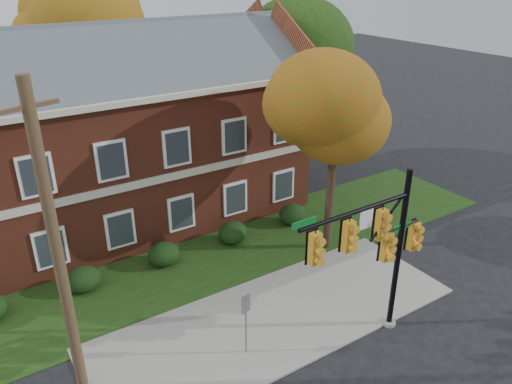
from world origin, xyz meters
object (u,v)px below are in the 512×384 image
hedge_right (233,233)px  sign_post (246,314)px  tree_far_rear (84,24)px  utility_pole (58,255)px  hedge_far_right (292,214)px  hedge_left (83,279)px  tree_right_rear (293,38)px  traffic_signal (378,243)px  hedge_center (164,254)px  tree_near_right (342,108)px  apartment_building (113,126)px

hedge_right → sign_post: 7.53m
hedge_right → tree_far_rear: (-2.16, 13.09, 8.32)m
utility_pole → hedge_far_right: bearing=5.9°
hedge_far_right → tree_far_rear: tree_far_rear is taller
hedge_left → tree_right_rear: size_ratio=0.13×
tree_right_rear → traffic_signal: tree_right_rear is taller
tree_far_rear → utility_pole: bearing=-109.0°
hedge_far_right → tree_far_rear: bearing=113.4°
hedge_left → hedge_right: (7.00, 0.00, 0.00)m
hedge_far_right → traffic_signal: (-2.76, -8.21, 3.31)m
hedge_center → utility_pole: size_ratio=0.14×
utility_pole → tree_right_rear: bearing=17.0°
tree_near_right → traffic_signal: size_ratio=1.39×
hedge_center → tree_right_rear: tree_right_rear is taller
tree_far_rear → hedge_far_right: bearing=-66.6°
utility_pole → tree_near_right: bearing=-6.5°
sign_post → tree_far_rear: bearing=74.5°
traffic_signal → tree_near_right: bearing=60.5°
hedge_center → hedge_right: 3.50m
tree_far_rear → sign_post: bearing=-93.5°
tree_right_rear → tree_far_rear: bearing=145.0°
hedge_far_right → sign_post: size_ratio=0.58×
tree_near_right → sign_post: 9.49m
hedge_right → tree_far_rear: size_ratio=0.12×
sign_post → hedge_far_right: bearing=32.1°
hedge_right → utility_pole: (-8.50, -5.34, 4.46)m
tree_right_rear → utility_pole: (-16.31, -11.45, -3.14)m
hedge_left → tree_right_rear: (14.81, 6.11, 7.60)m
hedge_center → sign_post: 6.74m
apartment_building → traffic_signal: bearing=-72.5°
apartment_building → sign_post: bearing=-89.4°
sign_post → tree_near_right: bearing=16.3°
apartment_building → hedge_right: apartment_building is taller
tree_near_right → tree_far_rear: tree_far_rear is taller
hedge_far_right → traffic_signal: bearing=-108.6°
apartment_building → tree_near_right: (7.22, -8.09, 1.68)m
tree_near_right → tree_right_rear: 9.94m
apartment_building → utility_pole: 11.72m
hedge_right → utility_pole: utility_pole is taller
sign_post → hedge_center: bearing=79.1°
apartment_building → hedge_far_right: apartment_building is taller
tree_near_right → tree_right_rear: (4.09, 8.95, 1.45)m
tree_near_right → hedge_far_right: bearing=94.5°
utility_pole → hedge_center: bearing=28.8°
hedge_far_right → sign_post: bearing=-136.0°
hedge_center → tree_right_rear: 14.94m
hedge_left → sign_post: bearing=-61.4°
apartment_building → sign_post: size_ratio=7.72×
hedge_far_right → utility_pole: (-12.00, -5.34, 4.46)m
hedge_center → tree_near_right: 9.90m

